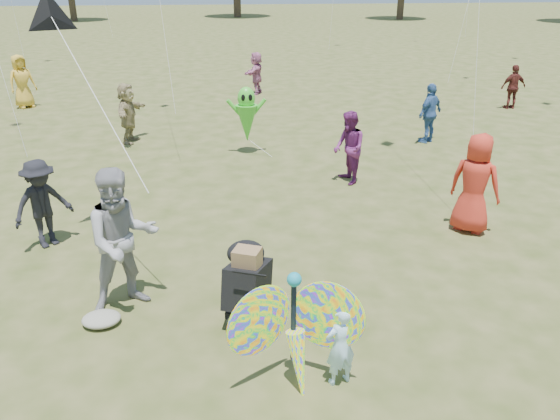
{
  "coord_description": "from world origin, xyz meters",
  "views": [
    {
      "loc": [
        -1.13,
        -5.92,
        4.37
      ],
      "look_at": [
        -0.2,
        1.5,
        1.1
      ],
      "focal_mm": 35.0,
      "sensor_mm": 36.0,
      "label": 1
    }
  ],
  "objects_px": {
    "crowd_a": "(475,184)",
    "crowd_j": "(256,73)",
    "crowd_d": "(128,113)",
    "crowd_b": "(42,204)",
    "adult_man": "(123,240)",
    "jogging_stroller": "(247,278)",
    "crowd_e": "(349,148)",
    "crowd_c": "(430,113)",
    "alien_kite": "(247,117)",
    "child_girl": "(341,346)",
    "crowd_g": "(22,81)",
    "butterfly_kite": "(296,333)",
    "crowd_h": "(513,87)"
  },
  "relations": [
    {
      "from": "adult_man",
      "to": "crowd_e",
      "type": "xyz_separation_m",
      "value": [
        4.25,
        4.44,
        -0.22
      ]
    },
    {
      "from": "adult_man",
      "to": "alien_kite",
      "type": "height_order",
      "value": "adult_man"
    },
    {
      "from": "crowd_h",
      "to": "crowd_j",
      "type": "height_order",
      "value": "crowd_j"
    },
    {
      "from": "crowd_c",
      "to": "crowd_h",
      "type": "bearing_deg",
      "value": -176.6
    },
    {
      "from": "crowd_g",
      "to": "alien_kite",
      "type": "distance_m",
      "value": 9.66
    },
    {
      "from": "crowd_d",
      "to": "crowd_e",
      "type": "distance_m",
      "value": 6.55
    },
    {
      "from": "crowd_c",
      "to": "jogging_stroller",
      "type": "distance_m",
      "value": 9.59
    },
    {
      "from": "child_girl",
      "to": "adult_man",
      "type": "height_order",
      "value": "adult_man"
    },
    {
      "from": "jogging_stroller",
      "to": "alien_kite",
      "type": "relative_size",
      "value": 0.66
    },
    {
      "from": "crowd_c",
      "to": "adult_man",
      "type": "bearing_deg",
      "value": 9.58
    },
    {
      "from": "child_girl",
      "to": "crowd_j",
      "type": "bearing_deg",
      "value": -108.83
    },
    {
      "from": "crowd_h",
      "to": "butterfly_kite",
      "type": "bearing_deg",
      "value": 51.11
    },
    {
      "from": "crowd_g",
      "to": "crowd_j",
      "type": "bearing_deg",
      "value": -30.01
    },
    {
      "from": "crowd_d",
      "to": "crowd_b",
      "type": "bearing_deg",
      "value": -170.9
    },
    {
      "from": "crowd_c",
      "to": "crowd_b",
      "type": "bearing_deg",
      "value": -5.18
    },
    {
      "from": "crowd_g",
      "to": "jogging_stroller",
      "type": "height_order",
      "value": "crowd_g"
    },
    {
      "from": "crowd_j",
      "to": "alien_kite",
      "type": "distance_m",
      "value": 7.67
    },
    {
      "from": "child_girl",
      "to": "crowd_b",
      "type": "relative_size",
      "value": 0.66
    },
    {
      "from": "crowd_g",
      "to": "crowd_h",
      "type": "xyz_separation_m",
      "value": [
        16.8,
        -2.29,
        -0.16
      ]
    },
    {
      "from": "child_girl",
      "to": "crowd_c",
      "type": "height_order",
      "value": "crowd_c"
    },
    {
      "from": "adult_man",
      "to": "jogging_stroller",
      "type": "xyz_separation_m",
      "value": [
        1.65,
        -0.5,
        -0.41
      ]
    },
    {
      "from": "crowd_g",
      "to": "crowd_b",
      "type": "bearing_deg",
      "value": -111.51
    },
    {
      "from": "crowd_a",
      "to": "crowd_e",
      "type": "xyz_separation_m",
      "value": [
        -1.63,
        2.7,
        -0.1
      ]
    },
    {
      "from": "child_girl",
      "to": "crowd_j",
      "type": "relative_size",
      "value": 0.64
    },
    {
      "from": "crowd_b",
      "to": "crowd_g",
      "type": "relative_size",
      "value": 0.86
    },
    {
      "from": "crowd_e",
      "to": "crowd_h",
      "type": "bearing_deg",
      "value": 123.4
    },
    {
      "from": "jogging_stroller",
      "to": "crowd_d",
      "type": "bearing_deg",
      "value": 129.75
    },
    {
      "from": "adult_man",
      "to": "crowd_c",
      "type": "distance_m",
      "value": 10.27
    },
    {
      "from": "butterfly_kite",
      "to": "crowd_h",
      "type": "bearing_deg",
      "value": 53.36
    },
    {
      "from": "crowd_a",
      "to": "crowd_j",
      "type": "bearing_deg",
      "value": -35.28
    },
    {
      "from": "crowd_a",
      "to": "crowd_b",
      "type": "bearing_deg",
      "value": 39.73
    },
    {
      "from": "crowd_h",
      "to": "crowd_c",
      "type": "bearing_deg",
      "value": 36.89
    },
    {
      "from": "crowd_b",
      "to": "jogging_stroller",
      "type": "xyz_separation_m",
      "value": [
        3.29,
        -2.58,
        -0.16
      ]
    },
    {
      "from": "crowd_d",
      "to": "jogging_stroller",
      "type": "relative_size",
      "value": 1.44
    },
    {
      "from": "crowd_h",
      "to": "alien_kite",
      "type": "relative_size",
      "value": 0.86
    },
    {
      "from": "crowd_h",
      "to": "crowd_j",
      "type": "bearing_deg",
      "value": -25.28
    },
    {
      "from": "crowd_c",
      "to": "crowd_e",
      "type": "height_order",
      "value": "crowd_c"
    },
    {
      "from": "crowd_c",
      "to": "crowd_d",
      "type": "distance_m",
      "value": 8.29
    },
    {
      "from": "butterfly_kite",
      "to": "crowd_a",
      "type": "bearing_deg",
      "value": 44.09
    },
    {
      "from": "crowd_g",
      "to": "crowd_c",
      "type": "bearing_deg",
      "value": -64.56
    },
    {
      "from": "child_girl",
      "to": "crowd_e",
      "type": "relative_size",
      "value": 0.63
    },
    {
      "from": "crowd_e",
      "to": "butterfly_kite",
      "type": "height_order",
      "value": "crowd_e"
    },
    {
      "from": "crowd_c",
      "to": "crowd_d",
      "type": "bearing_deg",
      "value": -42.99
    },
    {
      "from": "alien_kite",
      "to": "child_girl",
      "type": "bearing_deg",
      "value": -87.18
    },
    {
      "from": "crowd_a",
      "to": "alien_kite",
      "type": "height_order",
      "value": "crowd_a"
    },
    {
      "from": "crowd_b",
      "to": "crowd_c",
      "type": "height_order",
      "value": "crowd_c"
    },
    {
      "from": "crowd_a",
      "to": "crowd_g",
      "type": "xyz_separation_m",
      "value": [
        -11.07,
        11.42,
        -0.01
      ]
    },
    {
      "from": "crowd_d",
      "to": "crowd_g",
      "type": "relative_size",
      "value": 0.91
    },
    {
      "from": "crowd_d",
      "to": "crowd_h",
      "type": "relative_size",
      "value": 1.1
    },
    {
      "from": "crowd_a",
      "to": "butterfly_kite",
      "type": "bearing_deg",
      "value": 86.32
    }
  ]
}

